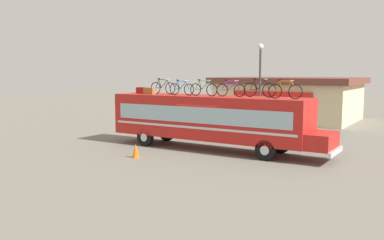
# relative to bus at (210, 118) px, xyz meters

# --- Properties ---
(ground_plane) EXTENTS (120.00, 120.00, 0.00)m
(ground_plane) POSITION_rel_bus_xyz_m (-0.19, -0.00, -1.73)
(ground_plane) COLOR slate
(bus) EXTENTS (12.54, 2.47, 2.93)m
(bus) POSITION_rel_bus_xyz_m (0.00, 0.00, 0.00)
(bus) COLOR red
(bus) RESTS_ON ground
(luggage_bag_1) EXTENTS (0.69, 0.44, 0.37)m
(luggage_bag_1) POSITION_rel_bus_xyz_m (-4.81, 0.14, 1.38)
(luggage_bag_1) COLOR maroon
(luggage_bag_1) RESTS_ON bus
(luggage_bag_2) EXTENTS (0.68, 0.35, 0.37)m
(luggage_bag_2) POSITION_rel_bus_xyz_m (-3.93, -0.31, 1.39)
(luggage_bag_2) COLOR olive
(luggage_bag_2) RESTS_ON bus
(rooftop_bicycle_1) EXTENTS (1.74, 0.44, 0.92)m
(rooftop_bicycle_1) POSITION_rel_bus_xyz_m (-3.26, 0.10, 1.58)
(rooftop_bicycle_1) COLOR black
(rooftop_bicycle_1) RESTS_ON bus
(rooftop_bicycle_2) EXTENTS (1.62, 0.44, 0.86)m
(rooftop_bicycle_2) POSITION_rel_bus_xyz_m (-1.76, -0.19, 1.56)
(rooftop_bicycle_2) COLOR black
(rooftop_bicycle_2) RESTS_ON bus
(rooftop_bicycle_3) EXTENTS (1.68, 0.44, 0.89)m
(rooftop_bicycle_3) POSITION_rel_bus_xyz_m (-0.27, -0.31, 1.57)
(rooftop_bicycle_3) COLOR black
(rooftop_bicycle_3) RESTS_ON bus
(rooftop_bicycle_4) EXTENTS (1.68, 0.44, 0.89)m
(rooftop_bicycle_4) POSITION_rel_bus_xyz_m (1.25, -0.08, 1.57)
(rooftop_bicycle_4) COLOR black
(rooftop_bicycle_4) RESTS_ON bus
(rooftop_bicycle_5) EXTENTS (1.78, 0.44, 0.98)m
(rooftop_bicycle_5) POSITION_rel_bus_xyz_m (2.68, 0.34, 1.60)
(rooftop_bicycle_5) COLOR black
(rooftop_bicycle_5) RESTS_ON bus
(rooftop_bicycle_6) EXTENTS (1.71, 0.44, 0.93)m
(rooftop_bicycle_6) POSITION_rel_bus_xyz_m (4.24, -0.25, 1.59)
(rooftop_bicycle_6) COLOR black
(rooftop_bicycle_6) RESTS_ON bus
(roadside_building) EXTENTS (11.81, 9.35, 3.74)m
(roadside_building) POSITION_rel_bus_xyz_m (-1.14, 16.24, 0.17)
(roadside_building) COLOR beige
(roadside_building) RESTS_ON ground
(traffic_cone) EXTENTS (0.37, 0.37, 0.70)m
(traffic_cone) POSITION_rel_bus_xyz_m (-2.03, -3.88, -1.38)
(traffic_cone) COLOR orange
(traffic_cone) RESTS_ON ground
(street_lamp) EXTENTS (0.38, 0.38, 6.06)m
(street_lamp) POSITION_rel_bus_xyz_m (0.27, 6.10, 2.14)
(street_lamp) COLOR #38383D
(street_lamp) RESTS_ON ground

